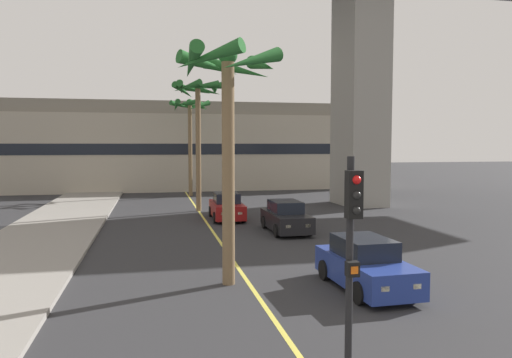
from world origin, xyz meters
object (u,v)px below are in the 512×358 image
car_queue_third (227,207)px  palm_tree_near_median (198,101)px  car_queue_second (286,218)px  car_queue_front (365,265)px  palm_tree_mid_median (190,116)px  palm_tree_far_median (227,94)px  traffic_light_median_near (351,249)px

car_queue_third → palm_tree_near_median: bearing=108.4°
car_queue_second → car_queue_front: bearing=-91.3°
palm_tree_mid_median → palm_tree_far_median: (-0.87, -26.68, -0.83)m
traffic_light_median_near → palm_tree_near_median: palm_tree_near_median is taller
traffic_light_median_near → palm_tree_mid_median: (0.03, 34.43, 4.05)m
car_queue_front → traffic_light_median_near: bearing=-116.5°
car_queue_front → palm_tree_near_median: size_ratio=0.49×
car_queue_second → palm_tree_far_median: size_ratio=0.55×
palm_tree_mid_median → palm_tree_far_median: palm_tree_mid_median is taller
car_queue_front → palm_tree_far_median: size_ratio=0.56×
palm_tree_near_median → palm_tree_far_median: palm_tree_near_median is taller
car_queue_second → palm_tree_near_median: 11.37m
palm_tree_mid_median → car_queue_front: bearing=-83.6°
car_queue_front → palm_tree_far_median: 6.72m
car_queue_front → palm_tree_far_median: palm_tree_far_median is taller
car_queue_second → palm_tree_near_median: (-3.59, 8.64, 6.46)m
car_queue_third → palm_tree_mid_median: palm_tree_mid_median is taller
car_queue_second → car_queue_third: size_ratio=1.00×
car_queue_front → palm_tree_mid_median: palm_tree_mid_median is taller
traffic_light_median_near → palm_tree_near_median: (-0.19, 24.87, 4.47)m
car_queue_second → palm_tree_far_median: (-4.23, -8.49, 5.21)m
palm_tree_far_median → palm_tree_near_median: bearing=87.9°
car_queue_front → palm_tree_far_median: (-4.00, 1.39, 5.21)m
car_queue_front → car_queue_third: same height
car_queue_second → palm_tree_near_median: bearing=112.6°
car_queue_front → palm_tree_near_median: 19.90m
car_queue_third → traffic_light_median_near: traffic_light_median_near is taller
car_queue_third → palm_tree_mid_median: 14.80m
traffic_light_median_near → palm_tree_mid_median: size_ratio=0.51×
palm_tree_mid_median → traffic_light_median_near: bearing=-90.1°
car_queue_second → palm_tree_mid_median: palm_tree_mid_median is taller
palm_tree_near_median → palm_tree_mid_median: size_ratio=1.04×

